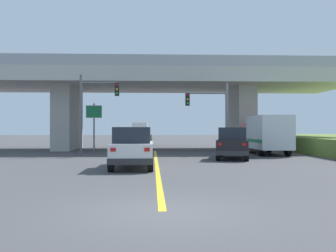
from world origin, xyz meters
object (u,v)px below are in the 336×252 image
(traffic_signal_nearside, at_px, (213,109))
(traffic_signal_farside, at_px, (93,104))
(suv_lead, at_px, (133,147))
(semi_truck_distant, at_px, (140,131))
(sedan_oncoming, at_px, (143,137))
(box_truck, at_px, (266,134))
(highway_sign, at_px, (94,117))
(suv_crossing, at_px, (233,143))

(traffic_signal_nearside, xyz_separation_m, traffic_signal_farside, (-8.95, -0.68, 0.37))
(suv_lead, distance_m, semi_truck_distant, 43.24)
(sedan_oncoming, bearing_deg, box_truck, -58.34)
(traffic_signal_farside, distance_m, highway_sign, 4.68)
(traffic_signal_farside, bearing_deg, suv_crossing, -22.71)
(traffic_signal_nearside, bearing_deg, suv_crossing, -83.17)
(sedan_oncoming, bearing_deg, semi_truck_distant, 92.80)
(sedan_oncoming, bearing_deg, highway_sign, -108.94)
(suv_lead, relative_size, sedan_oncoming, 1.01)
(sedan_oncoming, distance_m, semi_truck_distant, 17.89)
(suv_crossing, xyz_separation_m, box_truck, (3.46, 4.30, 0.53))
(suv_crossing, xyz_separation_m, semi_truck_distant, (-7.10, 37.86, 0.52))
(traffic_signal_nearside, bearing_deg, semi_truck_distant, 101.15)
(box_truck, relative_size, sedan_oncoming, 1.38)
(suv_crossing, relative_size, semi_truck_distant, 0.67)
(traffic_signal_nearside, bearing_deg, box_truck, -5.13)
(suv_lead, bearing_deg, sedan_oncoming, 90.20)
(traffic_signal_nearside, height_order, semi_truck_distant, traffic_signal_nearside)
(box_truck, xyz_separation_m, sedan_oncoming, (-9.68, 15.70, -0.52))
(sedan_oncoming, distance_m, traffic_signal_farside, 16.59)
(suv_lead, relative_size, traffic_signal_nearside, 0.88)
(box_truck, distance_m, highway_sign, 14.33)
(highway_sign, bearing_deg, sedan_oncoming, 71.06)
(sedan_oncoming, distance_m, highway_sign, 12.27)
(highway_sign, bearing_deg, suv_crossing, -40.07)
(box_truck, bearing_deg, traffic_signal_farside, -178.59)
(suv_lead, xyz_separation_m, sedan_oncoming, (-0.09, 25.36, -0.00))
(suv_lead, xyz_separation_m, semi_truck_distant, (-0.96, 43.22, 0.52))
(suv_crossing, xyz_separation_m, traffic_signal_nearside, (-0.56, 4.66, 2.40))
(suv_crossing, distance_m, semi_truck_distant, 38.53)
(traffic_signal_nearside, height_order, traffic_signal_farside, traffic_signal_farside)
(suv_crossing, height_order, traffic_signal_farside, traffic_signal_farside)
(suv_crossing, distance_m, sedan_oncoming, 20.95)
(highway_sign, distance_m, semi_truck_distant, 29.51)
(box_truck, bearing_deg, suv_crossing, -128.81)
(suv_crossing, bearing_deg, suv_lead, -125.85)
(sedan_oncoming, xyz_separation_m, traffic_signal_nearside, (5.67, -15.34, 2.40))
(suv_lead, distance_m, suv_crossing, 8.15)
(traffic_signal_nearside, relative_size, semi_truck_distant, 0.74)
(suv_lead, distance_m, traffic_signal_nearside, 11.72)
(box_truck, height_order, sedan_oncoming, box_truck)
(suv_lead, relative_size, traffic_signal_farside, 0.80)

